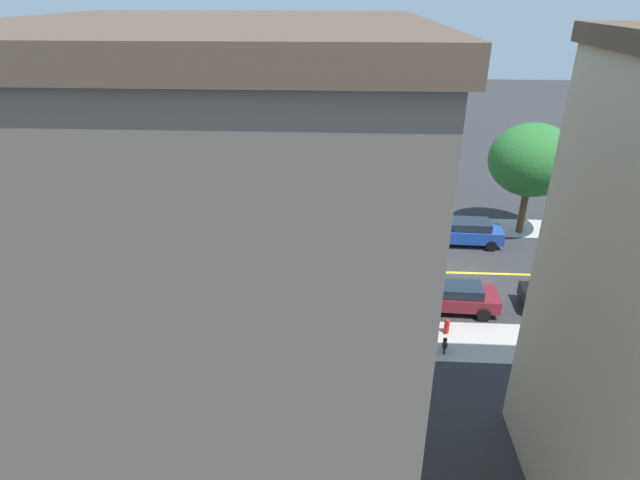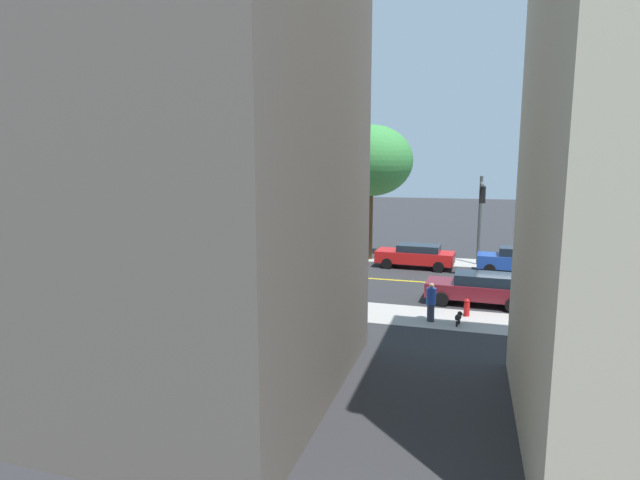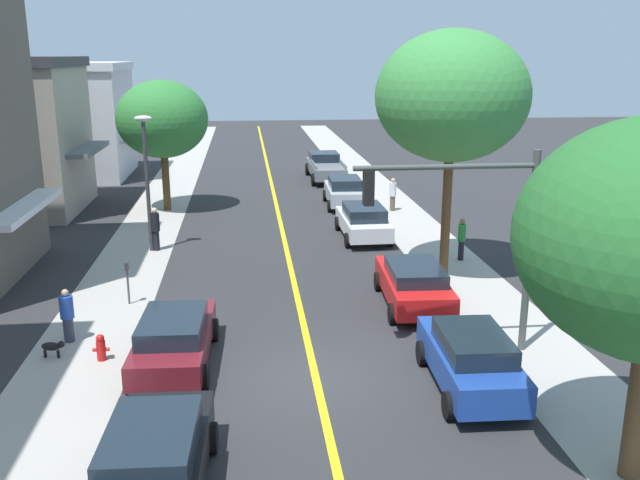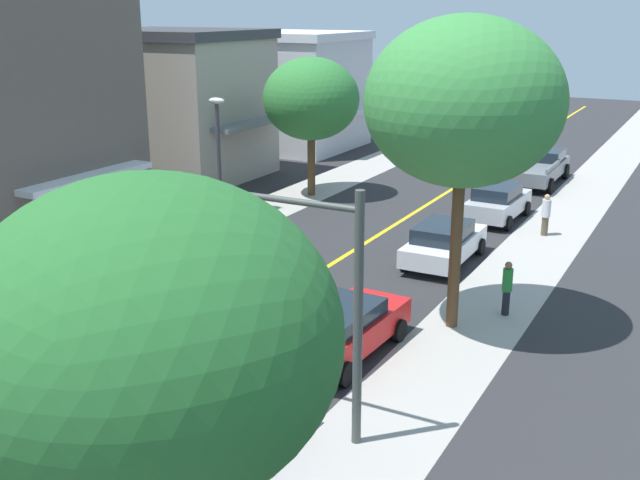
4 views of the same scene
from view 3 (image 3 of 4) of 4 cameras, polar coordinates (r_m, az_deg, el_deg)
The scene contains 23 objects.
ground_plane at distance 17.69m, azimuth -0.36°, elevation -11.42°, with size 140.00×140.00×0.00m, color #2D2D30.
sidewalk_left at distance 18.20m, azimuth -20.68°, elevation -11.66°, with size 2.89×126.00×0.01m, color #ADA8A0.
sidewalk_right at distance 19.28m, azimuth 18.65°, elevation -9.91°, with size 2.89×126.00×0.01m, color #ADA8A0.
road_centerline_stripe at distance 17.69m, azimuth -0.36°, elevation -11.42°, with size 0.20×126.00×0.00m, color yellow.
brick_apartment_block at distance 49.02m, azimuth -21.85°, elevation 9.26°, with size 11.42×8.12×7.44m.
street_tree_left_near at distance 24.88m, azimuth 10.97°, elevation 11.67°, with size 5.42×5.42×8.82m.
street_tree_right_corner at distance 36.31m, azimuth -13.03°, elevation 9.78°, with size 4.65×4.65×6.72m.
fire_hydrant at distance 19.38m, azimuth -17.82°, elevation -8.55°, with size 0.44×0.24×0.74m.
parking_meter at distance 23.13m, azimuth -15.79°, elevation -2.97°, with size 0.12×0.18×1.43m.
traffic_light_mast at distance 18.33m, azimuth 12.71°, elevation 1.71°, with size 4.91×0.32×5.57m.
street_lamp at distance 28.69m, azimuth -14.31°, elevation 5.93°, with size 0.70×0.36×5.60m.
red_sedan_right_curb at distance 22.36m, azimuth 7.83°, elevation -3.59°, with size 2.25×4.74×1.44m.
maroon_sedan_left_curb at distance 18.47m, azimuth -12.08°, elevation -8.00°, with size 2.17×4.60×1.42m.
silver_sedan_right_curb at distance 36.78m, azimuth 2.04°, elevation 4.09°, with size 2.14×4.29×1.60m.
blue_sedan_right_curb at distance 17.20m, azimuth 12.45°, elevation -9.63°, with size 2.05×4.32×1.54m.
black_sedan_left_curb at distance 13.36m, azimuth -13.68°, elevation -17.48°, with size 2.15×4.51×1.57m.
white_sedan_right_curb at distance 30.36m, azimuth 3.64°, elevation 1.61°, with size 2.08×4.57×1.52m.
grey_pickup_truck at distance 44.83m, azimuth 0.47°, elevation 6.16°, with size 2.29×5.91×1.66m.
pedestrian_green_shirt at distance 27.61m, azimuth 11.74°, elevation 0.18°, with size 0.31×0.31×1.70m.
pedestrian_blue_shirt at distance 20.72m, azimuth -20.36°, elevation -5.86°, with size 0.39×0.39×1.57m.
pedestrian_black_shirt at distance 29.18m, azimuth -13.58°, elevation 0.99°, with size 0.37×0.37×1.83m.
pedestrian_white_shirt at distance 35.89m, azimuth 6.09°, elevation 3.87°, with size 0.36×0.36×1.73m.
small_dog at distance 19.97m, azimuth -21.42°, elevation -8.29°, with size 0.66×0.33×0.49m.
Camera 3 is at (-1.63, -15.72, 7.94)m, focal length 38.33 mm.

